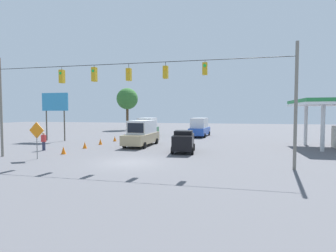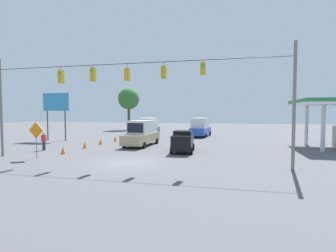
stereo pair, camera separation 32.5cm
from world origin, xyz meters
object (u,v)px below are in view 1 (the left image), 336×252
Objects in this scene: traffic_cone_nearest at (63,150)px; traffic_cone_fifth at (124,136)px; roadside_billboard at (55,106)px; pedestrian at (44,141)px; box_truck_tan_withflow_mid at (142,133)px; traffic_cone_second at (85,145)px; box_truck_green_withflow_far at (147,127)px; work_zone_sign at (37,133)px; box_truck_blue_oncoming_deep at (200,127)px; overhead_signal_span at (127,91)px; traffic_cone_fourth at (115,139)px; traffic_cone_third at (100,142)px; sedan_black_crossing_near at (184,141)px; tree_horizon_left at (127,99)px.

traffic_cone_nearest and traffic_cone_fifth have the same top height.
traffic_cone_fifth is 0.11× the size of roadside_billboard.
traffic_cone_nearest is at bearing 154.08° from pedestrian.
box_truck_tan_withflow_mid reaches higher than traffic_cone_second.
box_truck_green_withflow_far is 2.40× the size of work_zone_sign.
roadside_billboard is (9.62, 8.09, 3.05)m from box_truck_green_withflow_far.
box_truck_green_withflow_far is at bearing 13.09° from box_truck_blue_oncoming_deep.
traffic_cone_fourth is (6.68, -12.53, -4.75)m from overhead_signal_span.
traffic_cone_third is at bearing -89.16° from traffic_cone_nearest.
box_truck_blue_oncoming_deep is 21.82m from pedestrian.
traffic_cone_second is 0.11× the size of roadside_billboard.
box_truck_blue_oncoming_deep is 20.06m from roadside_billboard.
traffic_cone_fifth is 16.36m from work_zone_sign.
traffic_cone_second is 10.09m from traffic_cone_fifth.
traffic_cone_nearest and traffic_cone_second have the same top height.
roadside_billboard reaches higher than traffic_cone_fourth.
box_truck_blue_oncoming_deep is 2.23× the size of work_zone_sign.
sedan_black_crossing_near is 6.10× the size of traffic_cone_fourth.
box_truck_green_withflow_far reaches higher than traffic_cone_second.
box_truck_green_withflow_far is 14.03m from traffic_cone_second.
traffic_cone_third is at bearing 78.71° from box_truck_green_withflow_far.
overhead_signal_span is 3.23× the size of box_truck_green_withflow_far.
overhead_signal_span reaches higher than box_truck_blue_oncoming_deep.
tree_horizon_left reaches higher than traffic_cone_third.
traffic_cone_fifth is 19.93m from tree_horizon_left.
pedestrian is at bearing -25.92° from traffic_cone_nearest.
traffic_cone_fifth is at bearing -89.99° from traffic_cone_second.
work_zone_sign reaches higher than box_truck_blue_oncoming_deep.
traffic_cone_second is (6.83, -5.82, -4.75)m from overhead_signal_span.
work_zone_sign is 0.33× the size of tree_horizon_left.
traffic_cone_second is 10.27m from roadside_billboard.
box_truck_blue_oncoming_deep is at bearing -125.75° from pedestrian.
traffic_cone_nearest is at bearing 102.07° from tree_horizon_left.
overhead_signal_span is at bearing 141.08° from roadside_billboard.
roadside_billboard is (7.50, -2.53, 4.09)m from traffic_cone_third.
traffic_cone_fifth is at bearing -87.34° from traffic_cone_fourth.
overhead_signal_span is 7.76× the size of work_zone_sign.
roadside_billboard is (7.47, -5.73, 4.09)m from traffic_cone_second.
overhead_signal_span is 12.26m from traffic_cone_third.
box_truck_green_withflow_far is at bearing -98.83° from traffic_cone_second.
overhead_signal_span reaches higher than box_truck_tan_withflow_mid.
sedan_black_crossing_near is at bearing -171.60° from pedestrian.
traffic_cone_second is at bearing 81.17° from box_truck_green_withflow_far.
traffic_cone_second is at bearing 35.13° from box_truck_tan_withflow_mid.
traffic_cone_third is at bearing 51.93° from box_truck_blue_oncoming_deep.
overhead_signal_span reaches higher than traffic_cone_second.
box_truck_green_withflow_far is 10.46× the size of traffic_cone_fifth.
overhead_signal_span is 14.98m from traffic_cone_fourth.
work_zone_sign reaches higher than traffic_cone_fifth.
roadside_billboard is 2.12× the size of work_zone_sign.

